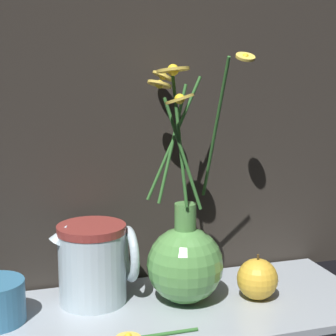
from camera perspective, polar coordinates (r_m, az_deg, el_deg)
ground_plane at (r=0.89m, az=-0.89°, el=-14.79°), size 6.00×6.00×0.00m
shelf at (r=0.89m, az=-0.89°, el=-14.44°), size 0.67×0.26×0.01m
vase_with_flowers at (r=0.89m, az=1.73°, el=-9.08°), size 0.17×0.18×0.39m
ceramic_pitcher at (r=0.89m, az=-7.50°, el=-9.22°), size 0.13×0.11×0.14m
orange_fruit at (r=0.92m, az=9.07°, el=-11.07°), size 0.07×0.07×0.07m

